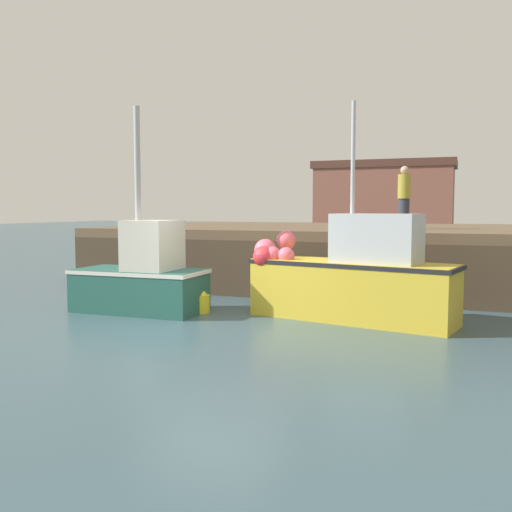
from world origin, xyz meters
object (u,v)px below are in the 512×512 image
at_px(fishing_boat_near_right, 351,278).
at_px(mooring_buoy_foreground, 198,300).
at_px(dockworker, 404,198).
at_px(fishing_boat_near_left, 143,277).

relative_size(fishing_boat_near_right, mooring_buoy_foreground, 6.92).
bearing_deg(mooring_buoy_foreground, dockworker, 51.85).
bearing_deg(fishing_boat_near_right, dockworker, 83.29).
relative_size(fishing_boat_near_right, dockworker, 2.57).
xyz_separation_m(fishing_boat_near_right, mooring_buoy_foreground, (-3.21, -0.28, -0.56)).
distance_m(fishing_boat_near_left, dockworker, 7.28).
xyz_separation_m(fishing_boat_near_left, fishing_boat_near_right, (4.37, 0.59, 0.10)).
bearing_deg(fishing_boat_near_right, fishing_boat_near_left, -172.25).
relative_size(fishing_boat_near_left, dockworker, 2.61).
bearing_deg(fishing_boat_near_left, dockworker, 46.02).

